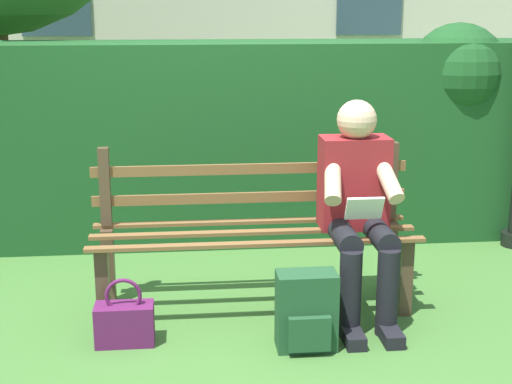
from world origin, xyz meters
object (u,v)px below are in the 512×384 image
object	(u,v)px
person_seated	(358,204)
backpack	(306,312)
handbag	(125,322)
park_bench	(253,231)

from	to	relation	value
person_seated	backpack	distance (m)	0.70
handbag	backpack	bearing A→B (deg)	171.44
park_bench	backpack	distance (m)	0.67
backpack	park_bench	bearing A→B (deg)	-69.70
backpack	handbag	xyz separation A→B (m)	(0.92, -0.14, -0.08)
person_seated	handbag	world-z (taller)	person_seated
person_seated	park_bench	bearing A→B (deg)	-16.67
park_bench	person_seated	size ratio (longest dim) A/B	1.52
park_bench	person_seated	bearing A→B (deg)	163.33
park_bench	person_seated	distance (m)	0.62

